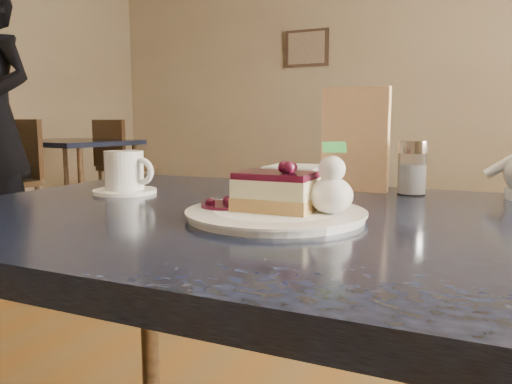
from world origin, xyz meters
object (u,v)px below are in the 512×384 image
at_px(bg_table_far_left, 75,218).
at_px(dessert_plate, 276,214).
at_px(coffee_set, 125,174).
at_px(cheesecake_slice, 276,192).
at_px(main_table, 287,259).

bearing_deg(bg_table_far_left, dessert_plate, -31.50).
distance_m(dessert_plate, coffee_set, 0.41).
height_order(dessert_plate, bg_table_far_left, dessert_plate).
bearing_deg(cheesecake_slice, bg_table_far_left, 139.07).
height_order(main_table, dessert_plate, dessert_plate).
xyz_separation_m(main_table, cheesecake_slice, (0.00, -0.05, 0.12)).
distance_m(dessert_plate, bg_table_far_left, 3.88).
relative_size(dessert_plate, coffee_set, 1.96).
height_order(dessert_plate, coffee_set, coffee_set).
bearing_deg(cheesecake_slice, main_table, 90.00).
height_order(main_table, cheesecake_slice, cheesecake_slice).
bearing_deg(dessert_plate, cheesecake_slice, -116.57).
height_order(main_table, coffee_set, coffee_set).
bearing_deg(bg_table_far_left, coffee_set, -34.20).
bearing_deg(main_table, coffee_set, 169.65).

